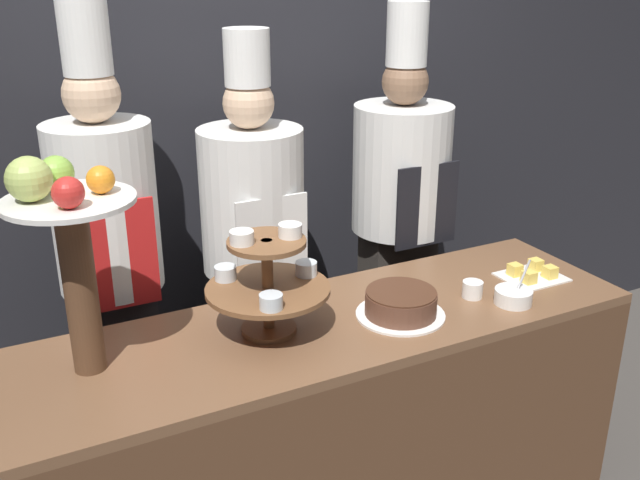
# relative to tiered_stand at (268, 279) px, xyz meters

# --- Properties ---
(wall_back) EXTENTS (10.00, 0.06, 2.80)m
(wall_back) POSITION_rel_tiered_stand_xyz_m (0.22, 0.95, 0.34)
(wall_back) COLOR #232328
(wall_back) RESTS_ON ground_plane
(buffet_counter) EXTENTS (2.08, 0.61, 0.88)m
(buffet_counter) POSITION_rel_tiered_stand_xyz_m (0.22, -0.03, -0.62)
(buffet_counter) COLOR brown
(buffet_counter) RESTS_ON ground_plane
(tiered_stand) EXTENTS (0.39, 0.39, 0.35)m
(tiered_stand) POSITION_rel_tiered_stand_xyz_m (0.00, 0.00, 0.00)
(tiered_stand) COLOR brown
(tiered_stand) RESTS_ON buffet_counter
(fruit_pedestal) EXTENTS (0.35, 0.35, 0.64)m
(fruit_pedestal) POSITION_rel_tiered_stand_xyz_m (-0.56, 0.04, 0.24)
(fruit_pedestal) COLOR brown
(fruit_pedestal) RESTS_ON buffet_counter
(cake_round) EXTENTS (0.30, 0.30, 0.09)m
(cake_round) POSITION_rel_tiered_stand_xyz_m (0.43, -0.10, -0.14)
(cake_round) COLOR white
(cake_round) RESTS_ON buffet_counter
(cup_white) EXTENTS (0.07, 0.07, 0.06)m
(cup_white) POSITION_rel_tiered_stand_xyz_m (0.73, -0.10, -0.15)
(cup_white) COLOR white
(cup_white) RESTS_ON buffet_counter
(cake_square_tray) EXTENTS (0.23, 0.19, 0.05)m
(cake_square_tray) POSITION_rel_tiered_stand_xyz_m (1.03, -0.07, -0.16)
(cake_square_tray) COLOR white
(cake_square_tray) RESTS_ON buffet_counter
(serving_bowl_near) EXTENTS (0.13, 0.13, 0.15)m
(serving_bowl_near) POSITION_rel_tiered_stand_xyz_m (0.83, -0.20, -0.15)
(serving_bowl_near) COLOR white
(serving_bowl_near) RESTS_ON buffet_counter
(chef_left) EXTENTS (0.37, 0.37, 1.91)m
(chef_left) POSITION_rel_tiered_stand_xyz_m (-0.37, 0.56, -0.04)
(chef_left) COLOR #28282D
(chef_left) RESTS_ON ground_plane
(chef_center_left) EXTENTS (0.40, 0.40, 1.77)m
(chef_center_left) POSITION_rel_tiered_stand_xyz_m (0.18, 0.56, -0.10)
(chef_center_left) COLOR #38332D
(chef_center_left) RESTS_ON ground_plane
(chef_center_right) EXTENTS (0.41, 0.41, 1.84)m
(chef_center_right) POSITION_rel_tiered_stand_xyz_m (0.86, 0.56, -0.08)
(chef_center_right) COLOR #38332D
(chef_center_right) RESTS_ON ground_plane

